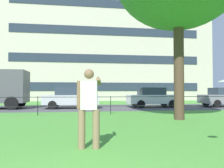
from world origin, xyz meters
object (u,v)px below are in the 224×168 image
(frisbee, at_px, (224,81))
(car_silver_left, at_px, (71,98))
(person_thrower, at_px, (89,105))
(apartment_building_background, at_px, (103,51))
(car_white_far_left, at_px, (153,97))

(frisbee, xyz_separation_m, car_silver_left, (-3.68, 12.68, -0.71))
(frisbee, bearing_deg, car_silver_left, 106.18)
(person_thrower, bearing_deg, apartment_building_background, 83.34)
(car_white_far_left, height_order, apartment_building_background, apartment_building_background)
(car_white_far_left, bearing_deg, person_thrower, -114.07)
(frisbee, relative_size, car_white_far_left, 0.08)
(car_silver_left, xyz_separation_m, apartment_building_background, (4.41, 18.80, 6.78))
(person_thrower, xyz_separation_m, apartment_building_background, (3.61, 30.90, 6.61))
(person_thrower, relative_size, frisbee, 5.30)
(apartment_building_background, bearing_deg, person_thrower, -96.66)
(person_thrower, relative_size, apartment_building_background, 0.06)
(frisbee, distance_m, car_silver_left, 13.22)
(person_thrower, height_order, car_white_far_left, person_thrower)
(car_white_far_left, bearing_deg, frisbee, -101.56)
(car_silver_left, distance_m, car_white_far_left, 6.34)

